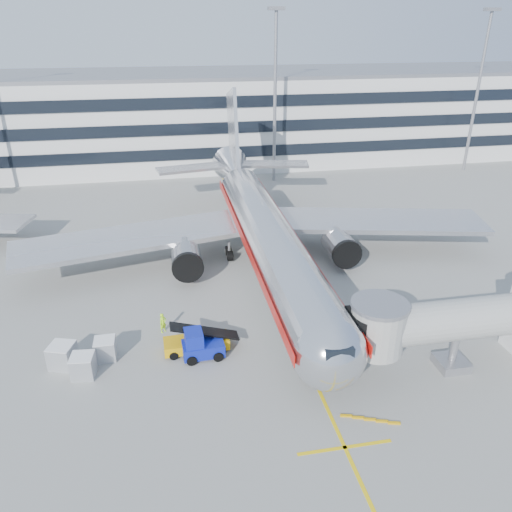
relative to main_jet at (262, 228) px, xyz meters
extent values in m
plane|color=gray|center=(0.00, -11.72, -4.23)|extent=(180.00, 180.00, 0.00)
cube|color=yellow|center=(0.00, -1.72, -4.23)|extent=(0.25, 70.00, 0.01)
cube|color=yellow|center=(0.00, -25.72, -4.23)|extent=(6.00, 0.25, 0.01)
cylinder|color=silver|center=(0.00, -3.72, -0.03)|extent=(5.00, 36.00, 5.00)
sphere|color=silver|center=(0.00, -21.72, -0.03)|extent=(5.00, 5.00, 5.00)
cone|color=silver|center=(0.00, 19.28, 0.57)|extent=(5.00, 10.00, 5.00)
cube|color=black|center=(0.00, -23.22, 1.09)|extent=(1.80, 1.20, 0.90)
cube|color=#B7B7BC|center=(13.00, 1.78, -0.83)|extent=(24.95, 12.07, 0.50)
cube|color=#B7B7BC|center=(-13.00, 1.78, -0.83)|extent=(24.95, 12.07, 0.50)
cylinder|color=#99999E|center=(8.00, -1.72, -2.03)|extent=(3.00, 4.20, 3.00)
cylinder|color=#99999E|center=(-8.00, -1.72, -2.03)|extent=(3.00, 4.20, 3.00)
cylinder|color=black|center=(8.00, -3.72, -2.03)|extent=(3.10, 0.50, 3.10)
cylinder|color=black|center=(-8.00, -3.72, -2.03)|extent=(3.10, 0.50, 3.10)
cube|color=#B7B7BC|center=(0.00, 19.78, 4.97)|extent=(0.45, 9.39, 13.72)
cube|color=#B7B7BC|center=(5.50, 20.28, 1.17)|extent=(10.41, 4.94, 0.35)
cube|color=#B7B7BC|center=(-5.50, 20.28, 1.17)|extent=(10.41, 4.94, 0.35)
cylinder|color=gray|center=(0.00, -19.72, -3.33)|extent=(0.24, 0.24, 1.80)
cylinder|color=black|center=(0.00, -19.72, -3.78)|extent=(0.35, 0.90, 0.90)
cylinder|color=gray|center=(3.20, 2.28, -3.23)|extent=(0.30, 0.30, 2.00)
cylinder|color=gray|center=(-3.20, 2.28, -3.23)|extent=(0.30, 0.30, 2.00)
cube|color=red|center=(2.52, -3.72, 0.27)|extent=(0.06, 38.00, 0.90)
cube|color=red|center=(-2.52, -3.72, 0.27)|extent=(0.06, 38.00, 0.90)
cylinder|color=#A8A8A3|center=(10.50, -19.72, -0.03)|extent=(13.00, 3.00, 3.00)
cylinder|color=#A8A8A3|center=(4.20, -19.72, -0.03)|extent=(3.80, 3.80, 3.40)
cylinder|color=gray|center=(4.20, -19.72, 1.87)|extent=(4.00, 4.00, 0.30)
cube|color=black|center=(2.90, -19.72, -0.03)|extent=(1.40, 2.60, 2.60)
cylinder|color=gray|center=(10.50, -19.72, -2.63)|extent=(0.56, 0.56, 3.20)
cube|color=gray|center=(10.50, -19.72, -3.88)|extent=(2.20, 2.20, 0.70)
cylinder|color=black|center=(9.60, -19.72, -3.88)|extent=(0.35, 0.70, 0.70)
cylinder|color=black|center=(11.40, -19.72, -3.88)|extent=(0.35, 0.70, 0.70)
cube|color=silver|center=(0.00, 46.28, 3.27)|extent=(150.00, 24.00, 15.00)
cube|color=black|center=(0.00, 34.18, -0.23)|extent=(150.00, 0.30, 1.80)
cube|color=black|center=(0.00, 34.18, 3.77)|extent=(150.00, 0.30, 1.80)
cube|color=black|center=(0.00, 34.18, 7.77)|extent=(150.00, 0.30, 1.80)
cube|color=gray|center=(0.00, 46.28, 11.07)|extent=(150.00, 24.00, 0.60)
cylinder|color=gray|center=(8.00, 30.28, 8.27)|extent=(0.50, 0.50, 25.00)
cube|color=gray|center=(8.00, 30.28, 20.97)|extent=(2.40, 1.20, 0.50)
cylinder|color=gray|center=(42.00, 30.28, 8.27)|extent=(0.50, 0.50, 25.00)
cube|color=gray|center=(42.00, 30.28, 20.97)|extent=(2.40, 1.20, 0.50)
cube|color=#D79C09|center=(-8.07, -14.04, -3.60)|extent=(5.11, 2.01, 0.80)
cube|color=black|center=(-8.07, -14.04, -2.57)|extent=(5.35, 1.45, 1.76)
cylinder|color=black|center=(-9.94, -13.31, -3.89)|extent=(0.70, 0.35, 0.69)
cylinder|color=black|center=(-9.88, -14.91, -3.89)|extent=(0.70, 0.35, 0.69)
cylinder|color=black|center=(-6.27, -13.18, -3.89)|extent=(0.70, 0.35, 0.69)
cylinder|color=black|center=(-6.21, -14.78, -3.89)|extent=(0.70, 0.35, 0.69)
cube|color=#0D1C96|center=(-7.62, -14.96, -3.50)|extent=(3.25, 1.98, 1.01)
cube|color=#0D1C96|center=(-8.29, -15.00, -2.49)|extent=(1.44, 1.76, 1.24)
cube|color=black|center=(-8.29, -15.00, -2.10)|extent=(1.32, 1.53, 0.11)
cylinder|color=black|center=(-8.68, -14.18, -3.84)|extent=(0.81, 0.38, 0.79)
cylinder|color=black|center=(-8.58, -15.86, -3.84)|extent=(0.81, 0.38, 0.79)
cylinder|color=black|center=(-6.66, -14.06, -3.84)|extent=(0.81, 0.38, 0.79)
cylinder|color=black|center=(-6.56, -15.74, -3.84)|extent=(0.81, 0.38, 0.79)
cube|color=silver|center=(-18.05, -14.19, -3.34)|extent=(2.19, 2.19, 1.79)
cube|color=white|center=(-18.05, -14.19, -2.42)|extent=(2.19, 2.19, 0.07)
cube|color=silver|center=(-14.99, -13.78, -3.43)|extent=(1.56, 1.56, 1.61)
cube|color=white|center=(-14.99, -13.78, -2.61)|extent=(1.56, 1.56, 0.06)
cube|color=silver|center=(-16.40, -15.66, -3.40)|extent=(1.77, 1.77, 1.67)
cube|color=white|center=(-16.40, -15.66, -2.55)|extent=(1.77, 1.77, 0.06)
imported|color=#B4FF1A|center=(-10.59, -10.98, -3.36)|extent=(0.76, 0.72, 1.74)
camera|label=1|loc=(-9.49, -46.81, 19.26)|focal=35.00mm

